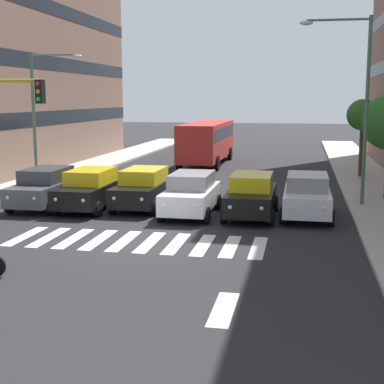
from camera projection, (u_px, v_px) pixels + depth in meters
name	position (u px, v px, depth m)	size (l,w,h in m)	color
ground_plane	(137.00, 242.00, 18.89)	(180.00, 180.00, 0.00)	#262628
crosswalk_markings	(137.00, 242.00, 18.89)	(8.55, 2.80, 0.01)	silver
lane_arrow_0	(224.00, 309.00, 12.87)	(0.50, 2.20, 0.01)	silver
car_0	(307.00, 195.00, 22.64)	(2.02, 4.44, 1.72)	silver
car_1	(251.00, 195.00, 22.70)	(2.02, 4.44, 1.72)	black
car_2	(191.00, 194.00, 23.07)	(2.02, 4.44, 1.72)	silver
car_3	(143.00, 188.00, 24.50)	(2.02, 4.44, 1.72)	black
car_4	(90.00, 189.00, 24.26)	(2.02, 4.44, 1.72)	black
car_5	(45.00, 187.00, 24.67)	(2.02, 4.44, 1.72)	#474C51
bus_behind_traffic	(207.00, 138.00, 40.59)	(2.78, 10.50, 3.00)	red
street_lamp_left	(356.00, 92.00, 24.03)	(3.00, 0.28, 7.99)	#4C6B56
street_lamp_right	(42.00, 106.00, 28.21)	(2.75, 0.28, 6.83)	#4C6B56
street_tree_2	(362.00, 116.00, 32.91)	(1.82, 1.82, 4.53)	#513823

